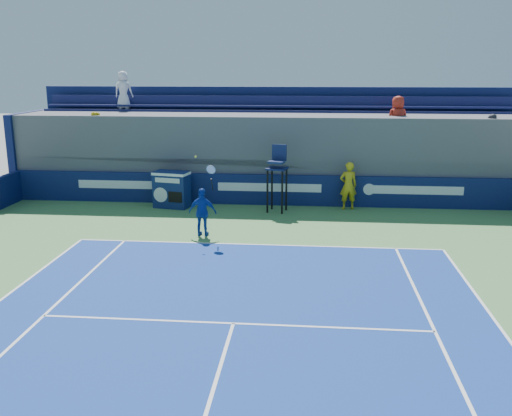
# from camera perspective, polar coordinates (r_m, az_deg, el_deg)

# --- Properties ---
(ball_person) EXTENTS (0.72, 0.54, 1.80)m
(ball_person) POSITION_cam_1_polar(r_m,az_deg,el_deg) (21.63, 9.21, 2.22)
(ball_person) COLOR gold
(ball_person) RESTS_ON apron
(back_hoarding) EXTENTS (20.40, 0.21, 1.20)m
(back_hoarding) POSITION_cam_1_polar(r_m,az_deg,el_deg) (22.10, 1.35, 1.82)
(back_hoarding) COLOR #0D1848
(back_hoarding) RESTS_ON ground
(match_clock) EXTENTS (1.44, 0.97, 1.40)m
(match_clock) POSITION_cam_1_polar(r_m,az_deg,el_deg) (21.90, -8.43, 1.94)
(match_clock) COLOR #101F51
(match_clock) RESTS_ON ground
(umpire_chair) EXTENTS (0.84, 0.84, 2.48)m
(umpire_chair) POSITION_cam_1_polar(r_m,az_deg,el_deg) (20.91, 2.15, 3.71)
(umpire_chair) COLOR black
(umpire_chair) RESTS_ON ground
(tennis_player) EXTENTS (0.94, 0.49, 2.57)m
(tennis_player) POSITION_cam_1_polar(r_m,az_deg,el_deg) (18.03, -5.35, -0.40)
(tennis_player) COLOR #123799
(tennis_player) RESTS_ON apron
(stadium_seating) EXTENTS (21.00, 4.05, 5.07)m
(stadium_seating) POSITION_cam_1_polar(r_m,az_deg,el_deg) (23.90, 1.69, 5.75)
(stadium_seating) COLOR #4E4E53
(stadium_seating) RESTS_ON ground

